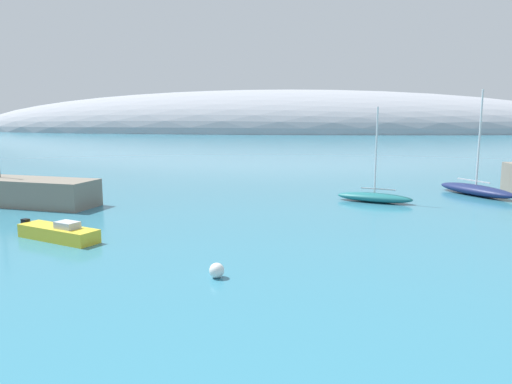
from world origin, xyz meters
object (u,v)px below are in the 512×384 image
(motorboat_yellow_foreground, at_px, (58,233))
(sailboat_teal_near_shore, at_px, (374,197))
(mooring_buoy_white, at_px, (217,270))
(sailboat_navy_mid_mooring, at_px, (476,189))

(motorboat_yellow_foreground, bearing_deg, sailboat_teal_near_shore, 59.43)
(sailboat_teal_near_shore, relative_size, motorboat_yellow_foreground, 1.37)
(motorboat_yellow_foreground, relative_size, mooring_buoy_white, 8.42)
(mooring_buoy_white, bearing_deg, motorboat_yellow_foreground, 151.48)
(motorboat_yellow_foreground, distance_m, mooring_buoy_white, 12.05)
(sailboat_teal_near_shore, height_order, sailboat_navy_mid_mooring, sailboat_navy_mid_mooring)
(sailboat_navy_mid_mooring, xyz_separation_m, mooring_buoy_white, (-19.63, -25.13, -0.21))
(sailboat_navy_mid_mooring, bearing_deg, mooring_buoy_white, -68.31)
(sailboat_teal_near_shore, bearing_deg, sailboat_navy_mid_mooring, -134.41)
(sailboat_navy_mid_mooring, height_order, motorboat_yellow_foreground, sailboat_navy_mid_mooring)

